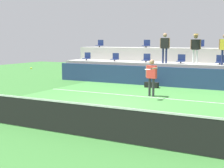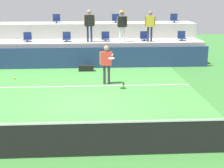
% 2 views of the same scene
% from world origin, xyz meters
% --- Properties ---
extents(ground_plane, '(40.00, 40.00, 0.00)m').
position_xyz_m(ground_plane, '(0.00, 0.00, 0.00)').
color(ground_plane, '#336B2D').
extents(court_inner_paint, '(9.00, 10.00, 0.01)m').
position_xyz_m(court_inner_paint, '(0.00, 1.00, 0.00)').
color(court_inner_paint, '#3D7F38').
rests_on(court_inner_paint, ground_plane).
extents(court_service_line, '(9.00, 0.06, 0.00)m').
position_xyz_m(court_service_line, '(0.00, 2.40, 0.01)').
color(court_service_line, white).
rests_on(court_service_line, ground_plane).
extents(tennis_net, '(10.48, 0.08, 1.07)m').
position_xyz_m(tennis_net, '(0.00, -4.00, 0.50)').
color(tennis_net, black).
rests_on(tennis_net, ground_plane).
extents(sponsor_backboard, '(13.00, 0.16, 1.10)m').
position_xyz_m(sponsor_backboard, '(0.00, 6.00, 0.55)').
color(sponsor_backboard, navy).
rests_on(sponsor_backboard, ground_plane).
extents(seating_tier_lower, '(13.00, 1.80, 1.25)m').
position_xyz_m(seating_tier_lower, '(0.00, 7.30, 0.62)').
color(seating_tier_lower, '#ADAAA3').
rests_on(seating_tier_lower, ground_plane).
extents(seating_tier_upper, '(13.00, 1.80, 2.10)m').
position_xyz_m(seating_tier_upper, '(0.00, 9.10, 1.05)').
color(seating_tier_upper, '#ADAAA3').
rests_on(seating_tier_upper, ground_plane).
extents(stadium_chair_lower_far_left, '(0.44, 0.40, 0.52)m').
position_xyz_m(stadium_chair_lower_far_left, '(-5.37, 7.23, 1.46)').
color(stadium_chair_lower_far_left, '#2D2D33').
rests_on(stadium_chair_lower_far_left, seating_tier_lower).
extents(stadium_chair_lower_left, '(0.44, 0.40, 0.52)m').
position_xyz_m(stadium_chair_lower_left, '(-3.24, 7.23, 1.46)').
color(stadium_chair_lower_left, '#2D2D33').
rests_on(stadium_chair_lower_left, seating_tier_lower).
extents(stadium_chair_lower_mid_left, '(0.44, 0.40, 0.52)m').
position_xyz_m(stadium_chair_lower_mid_left, '(-1.10, 7.23, 1.46)').
color(stadium_chair_lower_mid_left, '#2D2D33').
rests_on(stadium_chair_lower_mid_left, seating_tier_lower).
extents(stadium_chair_lower_mid_right, '(0.44, 0.40, 0.52)m').
position_xyz_m(stadium_chair_lower_mid_right, '(1.06, 7.23, 1.46)').
color(stadium_chair_lower_mid_right, '#2D2D33').
rests_on(stadium_chair_lower_mid_right, seating_tier_lower).
extents(stadium_chair_lower_right, '(0.44, 0.40, 0.52)m').
position_xyz_m(stadium_chair_lower_right, '(3.23, 7.23, 1.46)').
color(stadium_chair_lower_right, '#2D2D33').
rests_on(stadium_chair_lower_right, seating_tier_lower).
extents(stadium_chair_upper_far_left, '(0.44, 0.40, 0.52)m').
position_xyz_m(stadium_chair_upper_far_left, '(-5.36, 9.03, 2.31)').
color(stadium_chair_upper_far_left, '#2D2D33').
rests_on(stadium_chair_upper_far_left, seating_tier_upper).
extents(stadium_chair_upper_left, '(0.44, 0.40, 0.52)m').
position_xyz_m(stadium_chair_upper_left, '(-1.80, 9.03, 2.31)').
color(stadium_chair_upper_left, '#2D2D33').
rests_on(stadium_chair_upper_left, seating_tier_upper).
extents(stadium_chair_upper_right, '(0.44, 0.40, 0.52)m').
position_xyz_m(stadium_chair_upper_right, '(1.76, 9.03, 2.31)').
color(stadium_chair_upper_right, '#2D2D33').
rests_on(stadium_chair_upper_right, seating_tier_upper).
extents(tennis_player, '(0.60, 1.23, 1.70)m').
position_xyz_m(tennis_player, '(0.91, 2.66, 1.04)').
color(tennis_player, '#2D2D33').
rests_on(tennis_player, ground_plane).
extents(spectator_in_grey, '(0.60, 0.24, 1.74)m').
position_xyz_m(spectator_in_grey, '(0.18, 6.85, 2.31)').
color(spectator_in_grey, navy).
rests_on(spectator_in_grey, seating_tier_lower).
extents(spectator_with_hat, '(0.58, 0.45, 1.69)m').
position_xyz_m(spectator_with_hat, '(1.95, 6.85, 2.28)').
color(spectator_with_hat, white).
rests_on(spectator_with_hat, seating_tier_lower).
extents(spectator_in_white, '(0.58, 0.23, 1.65)m').
position_xyz_m(spectator_in_white, '(3.47, 6.85, 2.24)').
color(spectator_in_white, navy).
rests_on(spectator_in_white, seating_tier_lower).
extents(tennis_ball, '(0.07, 0.07, 0.07)m').
position_xyz_m(tennis_ball, '(-1.90, -2.17, 1.56)').
color(tennis_ball, '#CCE033').
extents(equipment_bag, '(0.76, 0.28, 0.30)m').
position_xyz_m(equipment_bag, '(-0.02, 5.27, 0.15)').
color(equipment_bag, black).
rests_on(equipment_bag, ground_plane).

